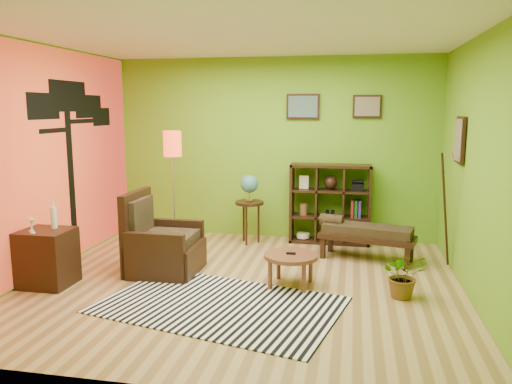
% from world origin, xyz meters
% --- Properties ---
extents(ground, '(5.00, 5.00, 0.00)m').
position_xyz_m(ground, '(0.00, 0.00, 0.00)').
color(ground, tan).
rests_on(ground, ground).
extents(room_shell, '(5.04, 4.54, 2.82)m').
position_xyz_m(room_shell, '(-0.09, 0.01, 1.80)').
color(room_shell, '#66A21D').
rests_on(room_shell, ground).
extents(zebra_rug, '(2.71, 2.04, 0.01)m').
position_xyz_m(zebra_rug, '(-0.10, -0.68, 0.01)').
color(zebra_rug, white).
rests_on(zebra_rug, ground).
extents(coffee_table, '(0.62, 0.62, 0.40)m').
position_xyz_m(coffee_table, '(0.56, 0.04, 0.33)').
color(coffee_table, brown).
rests_on(coffee_table, ground).
extents(armchair, '(0.84, 0.85, 1.01)m').
position_xyz_m(armchair, '(-1.10, 0.24, 0.31)').
color(armchair, black).
rests_on(armchair, ground).
extents(side_cabinet, '(0.55, 0.50, 0.97)m').
position_xyz_m(side_cabinet, '(-2.20, -0.47, 0.33)').
color(side_cabinet, black).
rests_on(side_cabinet, ground).
extents(floor_lamp, '(0.26, 0.26, 1.72)m').
position_xyz_m(floor_lamp, '(-1.22, 1.06, 1.39)').
color(floor_lamp, silver).
rests_on(floor_lamp, ground).
extents(globe_table, '(0.43, 0.43, 1.04)m').
position_xyz_m(globe_table, '(-0.29, 1.77, 0.79)').
color(globe_table, black).
rests_on(globe_table, ground).
extents(cube_shelf, '(1.20, 0.35, 1.20)m').
position_xyz_m(cube_shelf, '(0.91, 2.03, 0.60)').
color(cube_shelf, black).
rests_on(cube_shelf, ground).
extents(bench, '(1.33, 0.74, 0.58)m').
position_xyz_m(bench, '(1.40, 1.25, 0.37)').
color(bench, black).
rests_on(bench, ground).
extents(potted_plant, '(0.51, 0.56, 0.40)m').
position_xyz_m(potted_plant, '(1.80, -0.08, 0.20)').
color(potted_plant, '#26661E').
rests_on(potted_plant, ground).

